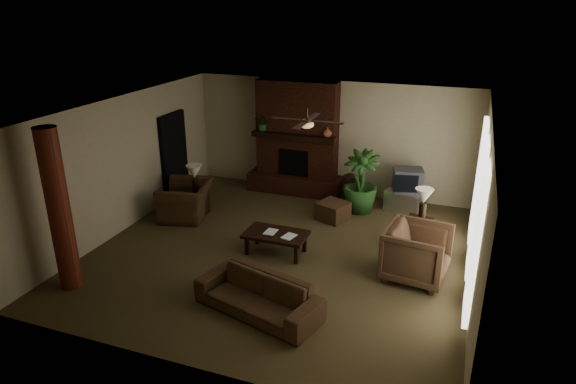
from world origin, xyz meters
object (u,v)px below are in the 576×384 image
at_px(ottoman, 333,211).
at_px(lamp_left, 194,174).
at_px(sofa, 258,289).
at_px(side_table_left, 195,203).
at_px(armchair_right, 417,251).
at_px(lamp_right, 424,198).
at_px(armchair_left, 186,195).
at_px(tv_stand, 405,201).
at_px(side_table_right, 417,232).
at_px(coffee_table, 276,236).
at_px(log_column, 59,211).
at_px(floor_vase, 350,187).
at_px(floor_plant, 360,195).

distance_m(ottoman, lamp_left, 3.18).
distance_m(sofa, side_table_left, 4.15).
distance_m(armchair_right, lamp_right, 1.42).
xyz_separation_m(armchair_right, ottoman, (-2.03, 1.94, -0.34)).
distance_m(sofa, ottoman, 3.83).
distance_m(armchair_left, tv_stand, 4.99).
bearing_deg(side_table_right, armchair_left, -175.90).
distance_m(coffee_table, ottoman, 2.02).
xyz_separation_m(log_column, ottoman, (3.50, 4.22, -1.20)).
bearing_deg(floor_vase, side_table_left, -149.59).
xyz_separation_m(ottoman, tv_stand, (1.44, 0.99, 0.05)).
bearing_deg(lamp_right, floor_vase, 138.40).
xyz_separation_m(coffee_table, side_table_right, (2.51, 1.30, -0.10)).
bearing_deg(armchair_left, lamp_right, 79.68).
height_order(tv_stand, side_table_right, side_table_right).
xyz_separation_m(tv_stand, lamp_right, (0.52, -1.59, 0.75)).
distance_m(sofa, armchair_left, 4.12).
height_order(armchair_right, tv_stand, armchair_right).
xyz_separation_m(armchair_left, side_table_right, (5.04, 0.36, -0.25)).
height_order(armchair_left, coffee_table, armchair_left).
bearing_deg(tv_stand, ottoman, -125.31).
xyz_separation_m(sofa, side_table_left, (-2.85, 3.01, -0.12)).
xyz_separation_m(lamp_left, side_table_right, (4.86, 0.24, -0.73)).
distance_m(side_table_right, lamp_right, 0.73).
bearing_deg(sofa, side_table_left, 149.16).
distance_m(armchair_right, floor_plant, 3.05).
xyz_separation_m(armchair_left, lamp_left, (0.18, 0.12, 0.47)).
height_order(floor_vase, lamp_right, lamp_right).
height_order(coffee_table, floor_plant, floor_plant).
relative_size(armchair_left, side_table_left, 2.20).
distance_m(ottoman, lamp_right, 2.20).
xyz_separation_m(floor_vase, floor_plant, (0.33, -0.36, -0.03)).
height_order(side_table_left, side_table_right, same).
distance_m(log_column, sofa, 3.50).
bearing_deg(log_column, lamp_left, 80.95).
bearing_deg(lamp_left, coffee_table, -24.38).
relative_size(side_table_left, lamp_right, 0.85).
bearing_deg(log_column, side_table_left, 82.01).
distance_m(ottoman, floor_plant, 0.84).
bearing_deg(side_table_right, log_column, -146.25).
distance_m(tv_stand, lamp_left, 4.83).
bearing_deg(floor_vase, armchair_left, -148.37).
relative_size(armchair_left, floor_vase, 1.57).
bearing_deg(log_column, ottoman, 50.38).
distance_m(armchair_left, coffee_table, 2.70).
bearing_deg(side_table_left, lamp_left, -34.24).
distance_m(floor_vase, floor_plant, 0.49).
relative_size(floor_vase, side_table_left, 1.40).
distance_m(floor_vase, side_table_left, 3.65).
relative_size(log_column, floor_vase, 3.64).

